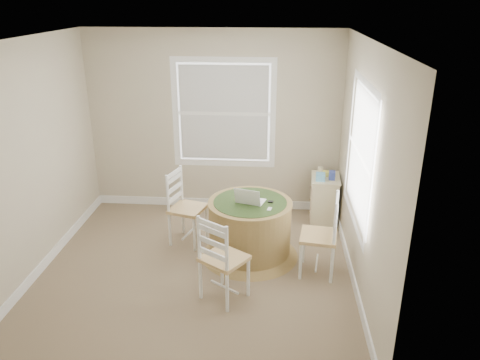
{
  "coord_description": "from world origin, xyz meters",
  "views": [
    {
      "loc": [
        0.87,
        -4.63,
        3.01
      ],
      "look_at": [
        0.48,
        0.45,
        0.98
      ],
      "focal_mm": 35.0,
      "sensor_mm": 36.0,
      "label": 1
    }
  ],
  "objects_px": {
    "round_table": "(250,226)",
    "chair_left": "(188,208)",
    "chair_right": "(319,236)",
    "laptop": "(250,200)",
    "corner_chest": "(324,200)",
    "chair_near": "(224,258)"
  },
  "relations": [
    {
      "from": "chair_near",
      "to": "chair_right",
      "type": "bearing_deg",
      "value": -116.87
    },
    {
      "from": "chair_right",
      "to": "chair_left",
      "type": "bearing_deg",
      "value": -102.64
    },
    {
      "from": "chair_near",
      "to": "laptop",
      "type": "bearing_deg",
      "value": -69.88
    },
    {
      "from": "chair_near",
      "to": "laptop",
      "type": "height_order",
      "value": "chair_near"
    },
    {
      "from": "round_table",
      "to": "corner_chest",
      "type": "bearing_deg",
      "value": 58.29
    },
    {
      "from": "chair_left",
      "to": "round_table",
      "type": "bearing_deg",
      "value": -92.78
    },
    {
      "from": "round_table",
      "to": "laptop",
      "type": "xyz_separation_m",
      "value": [
        0.0,
        -0.02,
        0.36
      ]
    },
    {
      "from": "chair_right",
      "to": "laptop",
      "type": "height_order",
      "value": "chair_right"
    },
    {
      "from": "chair_right",
      "to": "laptop",
      "type": "relative_size",
      "value": 2.5
    },
    {
      "from": "laptop",
      "to": "round_table",
      "type": "bearing_deg",
      "value": -70.8
    },
    {
      "from": "laptop",
      "to": "chair_near",
      "type": "bearing_deg",
      "value": 93.04
    },
    {
      "from": "round_table",
      "to": "chair_right",
      "type": "distance_m",
      "value": 0.86
    },
    {
      "from": "round_table",
      "to": "chair_left",
      "type": "height_order",
      "value": "chair_left"
    },
    {
      "from": "chair_near",
      "to": "corner_chest",
      "type": "xyz_separation_m",
      "value": [
        1.2,
        1.86,
        -0.13
      ]
    },
    {
      "from": "chair_near",
      "to": "chair_right",
      "type": "xyz_separation_m",
      "value": [
        1.01,
        0.56,
        0.0
      ]
    },
    {
      "from": "laptop",
      "to": "corner_chest",
      "type": "height_order",
      "value": "laptop"
    },
    {
      "from": "chair_right",
      "to": "chair_near",
      "type": "bearing_deg",
      "value": -53.04
    },
    {
      "from": "chair_near",
      "to": "chair_right",
      "type": "height_order",
      "value": "same"
    },
    {
      "from": "chair_left",
      "to": "corner_chest",
      "type": "distance_m",
      "value": 1.92
    },
    {
      "from": "corner_chest",
      "to": "round_table",
      "type": "bearing_deg",
      "value": -131.72
    },
    {
      "from": "laptop",
      "to": "chair_left",
      "type": "bearing_deg",
      "value": -2.97
    },
    {
      "from": "chair_near",
      "to": "laptop",
      "type": "distance_m",
      "value": 0.94
    }
  ]
}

